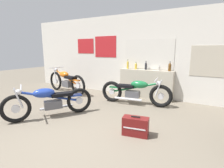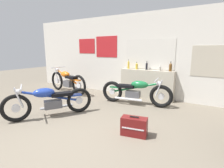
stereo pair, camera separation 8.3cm
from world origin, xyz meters
The scene contains 12 objects.
ground_plane centered at (0.00, 0.00, 0.00)m, with size 24.00×24.00×0.00m, color #706656.
wall_back centered at (0.01, 3.67, 1.40)m, with size 10.00×0.07×2.80m.
sill_counter centered at (0.18, 3.49, 0.48)m, with size 1.78×0.28×0.95m.
bottle_leftmost centered at (-0.48, 3.48, 1.09)m, with size 0.07×0.07×0.31m.
bottle_left_center centered at (-0.18, 3.46, 1.06)m, with size 0.08×0.08×0.24m.
bottle_center centered at (0.15, 3.53, 1.08)m, with size 0.07×0.07×0.28m.
bottle_right_center centered at (0.60, 3.50, 1.03)m, with size 0.08×0.08×0.17m.
bottle_rightmost centered at (0.93, 3.48, 1.08)m, with size 0.09×0.09×0.29m.
motorcycle_blue centered at (-1.22, 0.70, 0.40)m, with size 1.20×1.79×0.80m.
motorcycle_green centered at (0.15, 2.66, 0.39)m, with size 2.12×0.65×0.80m.
motorcycle_orange centered at (-2.65, 2.69, 0.44)m, with size 2.12×0.65×0.94m.
hard_case_darkred centered at (0.91, 0.88, 0.18)m, with size 0.52×0.30×0.38m.
Camera 2 is at (2.15, -1.97, 1.61)m, focal length 28.00 mm.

